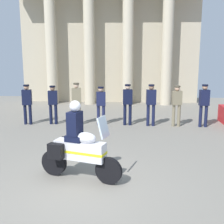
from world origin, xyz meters
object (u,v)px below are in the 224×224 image
(officer_in_row_3, at_px, (101,102))
(officer_in_row_4, at_px, (128,101))
(officer_in_row_6, at_px, (177,103))
(officer_in_row_0, at_px, (27,101))
(motorcycle_with_rider, at_px, (77,147))
(officer_in_row_1, at_px, (53,102))
(officer_in_row_5, at_px, (151,102))
(officer_in_row_2, at_px, (77,100))
(officer_in_row_7, at_px, (204,102))

(officer_in_row_3, distance_m, officer_in_row_4, 1.12)
(officer_in_row_6, bearing_deg, officer_in_row_3, -9.76)
(officer_in_row_0, bearing_deg, officer_in_row_4, 174.09)
(motorcycle_with_rider, bearing_deg, officer_in_row_1, 128.16)
(officer_in_row_1, xyz_separation_m, officer_in_row_5, (4.12, -0.08, 0.05))
(officer_in_row_1, relative_size, officer_in_row_3, 1.02)
(officer_in_row_1, height_order, motorcycle_with_rider, motorcycle_with_rider)
(officer_in_row_3, height_order, officer_in_row_5, officer_in_row_5)
(officer_in_row_2, height_order, motorcycle_with_rider, motorcycle_with_rider)
(officer_in_row_0, height_order, officer_in_row_1, officer_in_row_0)
(motorcycle_with_rider, bearing_deg, officer_in_row_0, 137.90)
(officer_in_row_0, distance_m, officer_in_row_2, 2.10)
(officer_in_row_4, xyz_separation_m, motorcycle_with_rider, (-1.14, -5.48, -0.22))
(officer_in_row_3, height_order, officer_in_row_7, officer_in_row_7)
(officer_in_row_3, relative_size, officer_in_row_4, 0.94)
(officer_in_row_3, distance_m, officer_in_row_5, 2.09)
(officer_in_row_5, height_order, officer_in_row_6, officer_in_row_5)
(officer_in_row_1, xyz_separation_m, officer_in_row_4, (3.16, 0.00, 0.05))
(officer_in_row_1, height_order, officer_in_row_3, officer_in_row_1)
(officer_in_row_4, height_order, officer_in_row_5, officer_in_row_5)
(officer_in_row_0, relative_size, officer_in_row_3, 1.05)
(officer_in_row_5, relative_size, officer_in_row_6, 1.02)
(officer_in_row_2, xyz_separation_m, officer_in_row_5, (3.10, 0.00, -0.03))
(officer_in_row_1, bearing_deg, officer_in_row_3, 172.88)
(officer_in_row_5, distance_m, officer_in_row_7, 2.13)
(officer_in_row_1, bearing_deg, officer_in_row_6, 171.28)
(officer_in_row_4, xyz_separation_m, officer_in_row_7, (3.10, -0.14, 0.02))
(officer_in_row_4, bearing_deg, officer_in_row_0, -5.91)
(officer_in_row_1, distance_m, officer_in_row_5, 4.12)
(officer_in_row_0, height_order, officer_in_row_3, officer_in_row_0)
(officer_in_row_5, xyz_separation_m, officer_in_row_6, (1.04, -0.03, -0.02))
(officer_in_row_5, distance_m, officer_in_row_6, 1.04)
(officer_in_row_2, bearing_deg, officer_in_row_1, -11.85)
(officer_in_row_6, bearing_deg, officer_in_row_4, -10.71)
(officer_in_row_1, relative_size, officer_in_row_4, 0.96)
(officer_in_row_0, bearing_deg, officer_in_row_1, 178.60)
(officer_in_row_3, xyz_separation_m, motorcycle_with_rider, (-0.03, -5.49, -0.16))
(officer_in_row_2, distance_m, officer_in_row_6, 4.14)
(officer_in_row_1, height_order, officer_in_row_5, officer_in_row_5)
(officer_in_row_7, xyz_separation_m, motorcycle_with_rider, (-4.24, -5.34, -0.24))
(officer_in_row_1, relative_size, officer_in_row_2, 0.93)
(officer_in_row_1, relative_size, motorcycle_with_rider, 0.81)
(officer_in_row_1, distance_m, motorcycle_with_rider, 5.84)
(officer_in_row_0, distance_m, officer_in_row_1, 1.08)
(officer_in_row_0, relative_size, motorcycle_with_rider, 0.84)
(officer_in_row_2, relative_size, motorcycle_with_rider, 0.88)
(officer_in_row_6, xyz_separation_m, motorcycle_with_rider, (-3.15, -5.37, -0.21))
(officer_in_row_3, distance_m, officer_in_row_6, 3.13)
(officer_in_row_4, xyz_separation_m, officer_in_row_6, (2.01, -0.11, -0.02))
(officer_in_row_0, distance_m, officer_in_row_7, 7.33)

